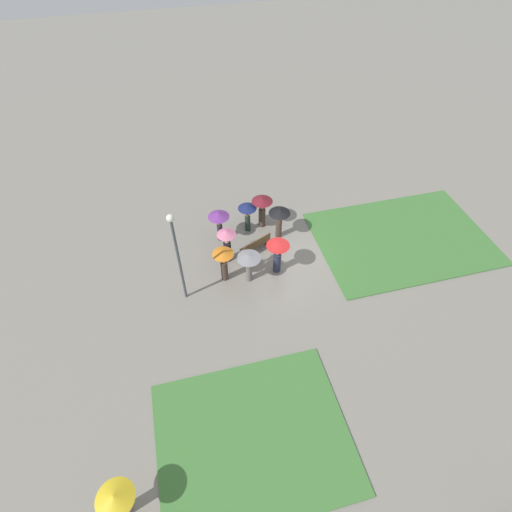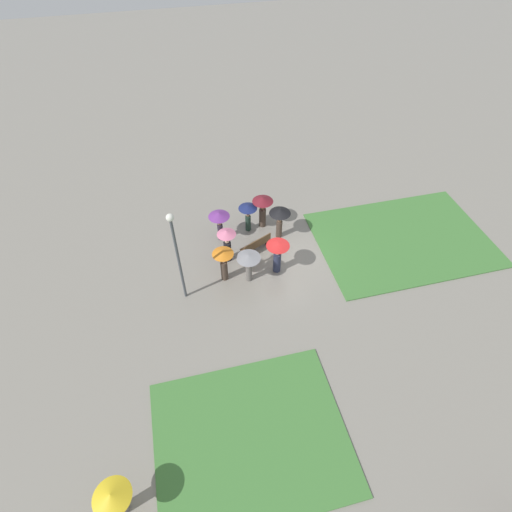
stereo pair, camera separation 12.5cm
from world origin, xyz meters
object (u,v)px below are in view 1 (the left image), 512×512
object	(u,v)px
park_bench	(256,245)
lone_walker_near_lawn	(117,500)
lamp_post	(177,249)
crowd_person_red	(278,252)
crowd_person_pink	(227,241)
crowd_person_grey	(249,261)
crowd_person_orange	(224,260)
crowd_person_maroon	(262,206)
crowd_person_black	(279,215)
crowd_person_navy	(247,212)
crowd_person_purple	(219,219)

from	to	relation	value
park_bench	lone_walker_near_lawn	world-z (taller)	lone_walker_near_lawn
lamp_post	crowd_person_red	size ratio (longest dim) A/B	2.63
crowd_person_pink	crowd_person_grey	distance (m)	1.72
crowd_person_orange	crowd_person_red	bearing A→B (deg)	86.37
park_bench	lamp_post	size ratio (longest dim) A/B	0.34
crowd_person_maroon	lone_walker_near_lawn	world-z (taller)	crowd_person_maroon
lamp_post	crowd_person_black	distance (m)	6.29
crowd_person_maroon	crowd_person_navy	distance (m)	0.87
crowd_person_maroon	crowd_person_red	size ratio (longest dim) A/B	1.01
crowd_person_grey	crowd_person_navy	bearing A→B (deg)	78.97
park_bench	lamp_post	xyz separation A→B (m)	(3.88, 2.05, 2.68)
crowd_person_red	crowd_person_pink	xyz separation A→B (m)	(2.19, -1.31, -0.03)
crowd_person_purple	crowd_person_black	world-z (taller)	crowd_person_black
lamp_post	crowd_person_black	bearing A→B (deg)	-151.74
crowd_person_black	lone_walker_near_lawn	world-z (taller)	crowd_person_black
lamp_post	crowd_person_maroon	size ratio (longest dim) A/B	2.59
lamp_post	crowd_person_maroon	xyz separation A→B (m)	(-4.69, -3.92, -1.77)
lamp_post	crowd_person_purple	world-z (taller)	lamp_post
crowd_person_orange	lone_walker_near_lawn	world-z (taller)	crowd_person_orange
lamp_post	crowd_person_red	bearing A→B (deg)	-173.26
crowd_person_pink	crowd_person_grey	xyz separation A→B (m)	(-0.72, 1.56, 0.03)
crowd_person_black	crowd_person_purple	bearing A→B (deg)	10.88
lone_walker_near_lawn	crowd_person_black	bearing A→B (deg)	-73.80
crowd_person_maroon	crowd_person_black	distance (m)	1.23
crowd_person_black	crowd_person_pink	bearing A→B (deg)	40.06
lamp_post	crowd_person_grey	world-z (taller)	lamp_post
crowd_person_red	crowd_person_black	bearing A→B (deg)	-158.60
park_bench	lamp_post	bearing A→B (deg)	3.29
crowd_person_maroon	crowd_person_red	distance (m)	3.39
crowd_person_maroon	crowd_person_black	size ratio (longest dim) A/B	1.02
crowd_person_orange	crowd_person_black	size ratio (longest dim) A/B	1.01
crowd_person_black	crowd_person_navy	bearing A→B (deg)	-10.27
crowd_person_black	lone_walker_near_lawn	distance (m)	13.76
crowd_person_navy	crowd_person_black	size ratio (longest dim) A/B	0.90
crowd_person_red	crowd_person_pink	bearing A→B (deg)	-81.05
crowd_person_maroon	crowd_person_red	bearing A→B (deg)	-51.76
lone_walker_near_lawn	crowd_person_pink	bearing A→B (deg)	-64.89
crowd_person_navy	lamp_post	bearing A→B (deg)	-10.40
crowd_person_maroon	crowd_person_pink	bearing A→B (deg)	-97.61
lamp_post	crowd_person_navy	xyz separation A→B (m)	(-3.85, -3.76, -1.90)
crowd_person_red	crowd_person_maroon	bearing A→B (deg)	-142.55
crowd_person_purple	crowd_person_red	bearing A→B (deg)	150.21
crowd_person_pink	crowd_person_navy	world-z (taller)	crowd_person_pink
crowd_person_black	crowd_person_grey	bearing A→B (deg)	70.14
crowd_person_orange	lamp_post	bearing A→B (deg)	-73.80
crowd_person_purple	crowd_person_navy	xyz separation A→B (m)	(-1.58, -0.35, -0.15)
crowd_person_red	crowd_person_grey	world-z (taller)	crowd_person_red
crowd_person_red	lone_walker_near_lawn	size ratio (longest dim) A/B	1.08
crowd_person_orange	lone_walker_near_lawn	distance (m)	10.04
park_bench	crowd_person_navy	distance (m)	1.89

